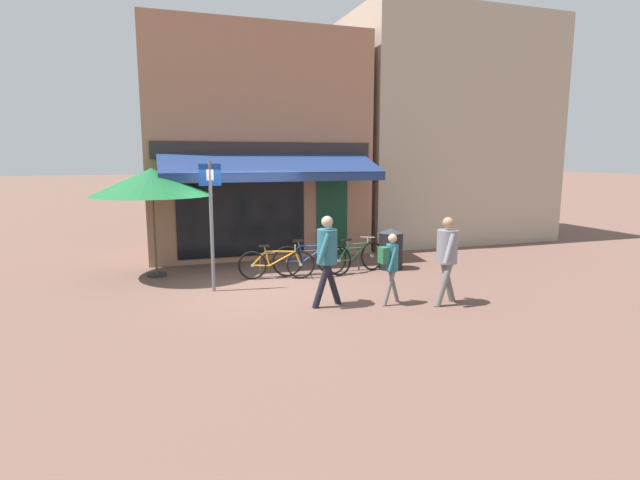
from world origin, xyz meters
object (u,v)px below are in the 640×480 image
at_px(pedestrian_adult, 327,251).
at_px(cafe_parasol, 152,182).
at_px(bicycle_orange, 276,264).
at_px(bicycle_blue, 309,259).
at_px(parking_sign, 211,213).
at_px(litter_bin, 391,248).
at_px(pedestrian_second_adult, 447,252).
at_px(pedestrian_child, 391,260).
at_px(bicycle_green, 356,257).

bearing_deg(pedestrian_adult, cafe_parasol, 141.27).
relative_size(bicycle_orange, cafe_parasol, 0.63).
xyz_separation_m(bicycle_blue, parking_sign, (-2.31, -0.72, 1.24)).
bearing_deg(litter_bin, bicycle_orange, -178.25).
bearing_deg(pedestrian_second_adult, bicycle_orange, 131.52).
xyz_separation_m(litter_bin, parking_sign, (-4.44, -0.73, 1.11)).
bearing_deg(pedestrian_adult, pedestrian_second_adult, -4.35).
bearing_deg(cafe_parasol, pedestrian_child, -42.60).
bearing_deg(litter_bin, pedestrian_adult, -135.99).
distance_m(bicycle_blue, pedestrian_adult, 2.58).
height_order(bicycle_blue, pedestrian_adult, pedestrian_adult).
bearing_deg(bicycle_blue, parking_sign, -154.40).
xyz_separation_m(bicycle_orange, bicycle_green, (1.96, -0.02, 0.03)).
height_order(bicycle_blue, cafe_parasol, cafe_parasol).
bearing_deg(pedestrian_second_adult, bicycle_green, 102.18).
xyz_separation_m(bicycle_orange, litter_bin, (2.94, 0.09, 0.17)).
relative_size(pedestrian_child, parking_sign, 0.50).
bearing_deg(litter_bin, pedestrian_second_adult, -97.39).
height_order(bicycle_orange, pedestrian_adult, pedestrian_adult).
bearing_deg(pedestrian_second_adult, litter_bin, 83.63).
distance_m(bicycle_orange, bicycle_green, 1.96).
distance_m(bicycle_blue, parking_sign, 2.72).
xyz_separation_m(bicycle_orange, cafe_parasol, (-2.59, 1.14, 1.84)).
bearing_deg(litter_bin, parking_sign, -170.60).
bearing_deg(bicycle_blue, litter_bin, 8.74).
distance_m(pedestrian_adult, litter_bin, 3.60).
relative_size(pedestrian_child, pedestrian_second_adult, 0.81).
height_order(pedestrian_child, litter_bin, pedestrian_child).
height_order(pedestrian_adult, pedestrian_child, pedestrian_adult).
xyz_separation_m(bicycle_blue, pedestrian_child, (0.72, -2.74, 0.47)).
bearing_deg(pedestrian_child, bicycle_green, 75.72).
relative_size(bicycle_orange, parking_sign, 0.64).
distance_m(bicycle_green, parking_sign, 3.73).
distance_m(bicycle_blue, bicycle_green, 1.15).
bearing_deg(parking_sign, pedestrian_child, -33.64).
height_order(litter_bin, cafe_parasol, cafe_parasol).
relative_size(bicycle_blue, bicycle_green, 1.04).
distance_m(pedestrian_adult, pedestrian_child, 1.21).
height_order(bicycle_green, cafe_parasol, cafe_parasol).
relative_size(bicycle_orange, pedestrian_child, 1.27).
bearing_deg(pedestrian_second_adult, bicycle_blue, 120.50).
height_order(pedestrian_child, cafe_parasol, cafe_parasol).
distance_m(bicycle_green, pedestrian_child, 2.72).
relative_size(pedestrian_adult, litter_bin, 1.66).
relative_size(bicycle_green, cafe_parasol, 0.62).
bearing_deg(pedestrian_child, litter_bin, 57.73).
xyz_separation_m(bicycle_green, pedestrian_child, (-0.42, -2.65, 0.48)).
distance_m(bicycle_orange, pedestrian_second_adult, 3.97).
height_order(bicycle_orange, pedestrian_child, pedestrian_child).
distance_m(pedestrian_second_adult, litter_bin, 3.13).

